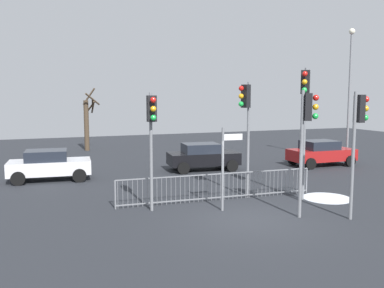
# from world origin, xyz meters

# --- Properties ---
(ground_plane) EXTENTS (60.00, 60.00, 0.00)m
(ground_plane) POSITION_xyz_m (0.00, 0.00, 0.00)
(ground_plane) COLOR #26282D
(traffic_light_mid_right) EXTENTS (0.57, 0.33, 4.21)m
(traffic_light_mid_right) POSITION_xyz_m (3.21, -1.20, 3.09)
(traffic_light_mid_right) COLOR slate
(traffic_light_mid_right) RESTS_ON ground
(traffic_light_rear_right) EXTENTS (0.53, 0.39, 4.26)m
(traffic_light_rear_right) POSITION_xyz_m (1.74, -0.47, 3.12)
(traffic_light_rear_right) COLOR slate
(traffic_light_rear_right) RESTS_ON ground
(traffic_light_foreground_left) EXTENTS (0.33, 0.57, 4.18)m
(traffic_light_foreground_left) POSITION_xyz_m (-2.83, 2.02, 3.07)
(traffic_light_foreground_left) COLOR slate
(traffic_light_foreground_left) RESTS_ON ground
(traffic_light_rear_left) EXTENTS (0.46, 0.47, 5.13)m
(traffic_light_rear_left) POSITION_xyz_m (3.08, 1.52, 3.74)
(traffic_light_rear_left) COLOR slate
(traffic_light_rear_left) RESTS_ON ground
(traffic_light_mid_left) EXTENTS (0.55, 0.37, 4.60)m
(traffic_light_mid_left) POSITION_xyz_m (1.17, 2.66, 3.37)
(traffic_light_mid_left) COLOR slate
(traffic_light_mid_left) RESTS_ON ground
(direction_sign_post) EXTENTS (0.79, 0.09, 2.97)m
(direction_sign_post) POSITION_xyz_m (-0.40, 1.28, 1.67)
(direction_sign_post) COLOR slate
(direction_sign_post) RESTS_ON ground
(pedestrian_guard_railing) EXTENTS (8.04, 0.41, 1.07)m
(pedestrian_guard_railing) POSITION_xyz_m (-0.00, 2.66, 0.55)
(pedestrian_guard_railing) COLOR slate
(pedestrian_guard_railing) RESTS_ON ground
(car_white_far) EXTENTS (3.94, 2.21, 1.47)m
(car_white_far) POSITION_xyz_m (-5.99, 9.12, 0.77)
(car_white_far) COLOR silver
(car_white_far) RESTS_ON ground
(car_black_trailing) EXTENTS (3.94, 2.22, 1.47)m
(car_black_trailing) POSITION_xyz_m (1.97, 9.02, 0.77)
(car_black_trailing) COLOR black
(car_black_trailing) RESTS_ON ground
(car_red_near) EXTENTS (3.83, 1.98, 1.47)m
(car_red_near) POSITION_xyz_m (8.94, 7.92, 0.77)
(car_red_near) COLOR maroon
(car_red_near) RESTS_ON ground
(street_lamp) EXTENTS (0.36, 0.36, 8.04)m
(street_lamp) POSITION_xyz_m (11.40, 8.57, 4.81)
(street_lamp) COLOR slate
(street_lamp) RESTS_ON ground
(bare_tree_centre) EXTENTS (1.18, 1.75, 4.61)m
(bare_tree_centre) POSITION_xyz_m (-2.83, 19.66, 2.16)
(bare_tree_centre) COLOR #473828
(bare_tree_centre) RESTS_ON ground
(snow_patch_kerb) EXTENTS (1.93, 1.93, 0.01)m
(snow_patch_kerb) POSITION_xyz_m (4.19, 1.40, 0.01)
(snow_patch_kerb) COLOR silver
(snow_patch_kerb) RESTS_ON ground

